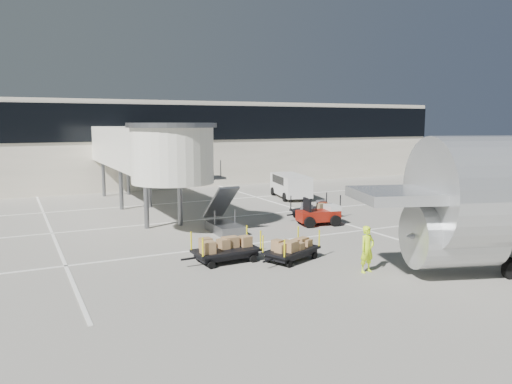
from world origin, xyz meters
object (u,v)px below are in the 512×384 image
at_px(suitcase_cart, 316,210).
at_px(box_cart_near, 290,249).
at_px(minivan, 290,184).
at_px(box_cart_far, 226,250).
at_px(ground_worker, 367,249).
at_px(baggage_tug, 319,215).

height_order(suitcase_cart, box_cart_near, suitcase_cart).
bearing_deg(box_cart_near, minivan, 37.67).
xyz_separation_m(box_cart_near, box_cart_far, (-2.55, 1.15, 0.01)).
distance_m(suitcase_cart, box_cart_near, 10.17).
relative_size(box_cart_near, ground_worker, 1.69).
bearing_deg(ground_worker, box_cart_far, 130.33).
xyz_separation_m(ground_worker, minivan, (7.39, 18.79, 0.17)).
bearing_deg(suitcase_cart, box_cart_near, -135.22).
xyz_separation_m(box_cart_near, minivan, (9.36, 15.96, 0.61)).
distance_m(box_cart_far, minivan, 19.01).
bearing_deg(suitcase_cart, ground_worker, -118.51).
bearing_deg(minivan, baggage_tug, -98.66).
distance_m(suitcase_cart, box_cart_far, 11.25).
bearing_deg(ground_worker, box_cart_near, 116.60).
xyz_separation_m(suitcase_cart, minivan, (2.84, 8.15, 0.62)).
distance_m(box_cart_far, ground_worker, 6.04).
height_order(box_cart_near, box_cart_far, box_cart_far).
relative_size(suitcase_cart, ground_worker, 1.98).
distance_m(suitcase_cart, minivan, 8.65).
height_order(suitcase_cart, box_cart_far, suitcase_cart).
bearing_deg(baggage_tug, box_cart_far, -139.11).
bearing_deg(ground_worker, suitcase_cart, 58.62).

